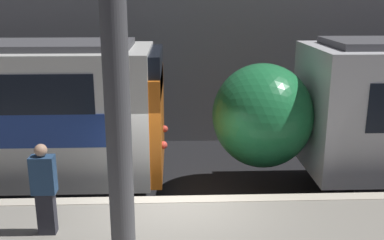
{
  "coord_description": "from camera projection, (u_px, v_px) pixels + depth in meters",
  "views": [
    {
      "loc": [
        0.0,
        -8.04,
        4.89
      ],
      "look_at": [
        0.36,
        0.94,
        2.35
      ],
      "focal_mm": 42.0,
      "sensor_mm": 36.0,
      "label": 1
    }
  ],
  "objects": [
    {
      "name": "person_waiting",
      "position": [
        44.0,
        188.0,
        7.22
      ],
      "size": [
        0.38,
        0.24,
        1.55
      ],
      "color": "#2D2D38",
      "rests_on": "platform"
    },
    {
      "name": "support_pillar_near",
      "position": [
        118.0,
        129.0,
        6.41
      ],
      "size": [
        0.37,
        0.37,
        3.91
      ],
      "color": "#56565B",
      "rests_on": "platform"
    },
    {
      "name": "station_rear_barrier",
      "position": [
        174.0,
        69.0,
        14.85
      ],
      "size": [
        50.0,
        0.15,
        4.95
      ],
      "color": "#939399",
      "rests_on": "ground"
    }
  ]
}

